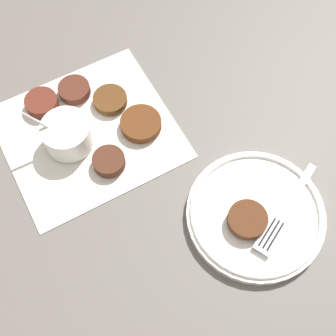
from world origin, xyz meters
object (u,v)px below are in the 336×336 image
Objects in this scene: sauce_bowl at (68,135)px; serving_plate at (256,214)px; fritter_on_plate at (247,219)px; fork at (282,217)px.

serving_plate is (0.24, -0.24, -0.02)m from sauce_bowl.
sauce_bowl is 1.68× the size of fritter_on_plate.
sauce_bowl is 0.38m from fork.
sauce_bowl reaches higher than serving_plate.
sauce_bowl reaches higher than fork.
sauce_bowl is at bearing 135.01° from serving_plate.
fork is (0.05, -0.01, -0.01)m from fritter_on_plate.
serving_plate is at bearing 20.22° from fritter_on_plate.
sauce_bowl is at bearing 131.42° from fritter_on_plate.
fritter_on_plate is 0.40× the size of fork.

